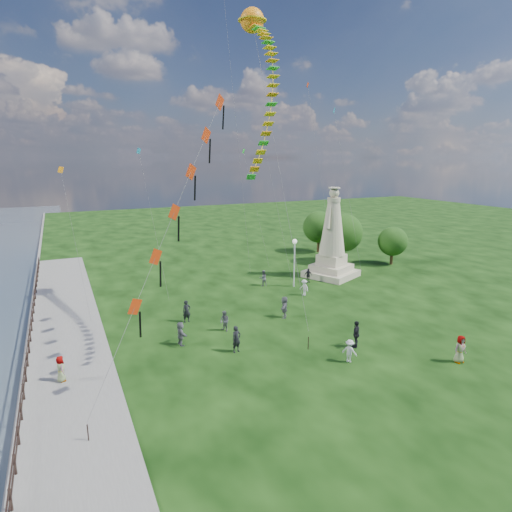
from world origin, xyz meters
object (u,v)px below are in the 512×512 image
person_2 (350,351)px  person_7 (263,278)px  person_4 (460,349)px  person_9 (308,275)px  statue (332,244)px  person_1 (225,321)px  lamppost (295,253)px  person_6 (187,311)px  person_3 (356,334)px  person_5 (181,334)px  person_8 (304,287)px  person_0 (236,339)px  serpent_kite (253,23)px  person_10 (61,370)px  person_11 (284,307)px

person_2 → person_7: person_7 is taller
person_4 → person_9: size_ratio=1.20×
statue → person_1: (-15.70, -9.10, -2.82)m
person_4 → person_7: person_4 is taller
statue → lamppost: statue is taller
person_6 → lamppost: bearing=19.2°
person_2 → person_7: size_ratio=0.91×
person_3 → person_5: person_3 is taller
person_2 → person_8: size_ratio=0.97×
person_3 → person_9: size_ratio=1.27×
person_0 → person_3: bearing=-33.8°
person_5 → serpent_kite: bearing=-58.7°
person_10 → person_4: bearing=-122.8°
person_3 → person_9: person_3 is taller
person_3 → person_8: person_3 is taller
person_9 → person_7: bearing=175.7°
lamppost → person_11: bearing=-125.2°
lamppost → person_4: bearing=-86.0°
person_8 → person_10: person_10 is taller
serpent_kite → person_5: bearing=-146.6°
person_2 → person_3: bearing=-81.6°
person_4 → person_5: 17.99m
person_0 → person_11: size_ratio=1.03×
person_5 → lamppost: bearing=-60.5°
statue → person_2: bearing=-146.0°
person_5 → person_11: size_ratio=0.94×
person_10 → person_2: bearing=-120.2°
person_1 → person_2: bearing=12.9°
person_8 → person_10: 22.14m
person_6 → person_5: bearing=-113.1°
person_4 → person_5: size_ratio=1.07×
person_5 → person_8: bearing=-68.8°
person_3 → person_4: person_3 is taller
person_4 → person_0: bearing=151.2°
statue → person_1: statue is taller
person_6 → person_7: person_6 is taller
person_1 → person_10: size_ratio=1.02×
person_2 → person_8: person_8 is taller
person_3 → serpent_kite: bearing=-118.9°
lamppost → person_4: size_ratio=2.72×
person_1 → person_5: 3.68m
person_4 → person_7: size_ratio=1.10×
person_9 → person_1: bearing=-140.7°
person_6 → person_8: 11.85m
person_8 → serpent_kite: bearing=-100.4°
person_2 → person_4: bearing=-149.5°
person_0 → person_2: person_0 is taller
person_3 → person_5: size_ratio=1.13×
lamppost → person_7: size_ratio=2.98×
person_7 → person_4: bearing=106.9°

